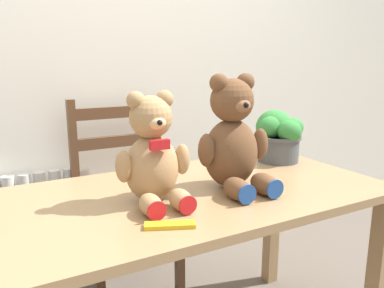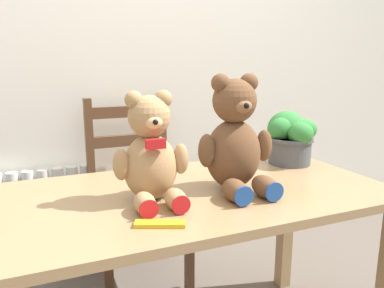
% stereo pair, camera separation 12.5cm
% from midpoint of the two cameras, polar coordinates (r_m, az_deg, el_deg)
% --- Properties ---
extents(wall_back, '(8.00, 0.04, 2.60)m').
position_cam_midpoint_polar(wall_back, '(2.15, -13.74, 15.91)').
color(wall_back, silver).
rests_on(wall_back, ground_plane).
extents(radiator, '(0.66, 0.10, 0.61)m').
position_cam_midpoint_polar(radiator, '(2.19, -27.01, -12.92)').
color(radiator, silver).
rests_on(radiator, ground_plane).
extents(dining_table, '(1.34, 0.71, 0.71)m').
position_cam_midpoint_polar(dining_table, '(1.37, -1.75, -11.16)').
color(dining_table, '#9E7A51').
rests_on(dining_table, ground_plane).
extents(wooden_chair_behind, '(0.44, 0.44, 0.97)m').
position_cam_midpoint_polar(wooden_chair_behind, '(1.99, -12.36, -8.10)').
color(wooden_chair_behind, brown).
rests_on(wooden_chair_behind, ground_plane).
extents(teddy_bear_left, '(0.25, 0.25, 0.36)m').
position_cam_midpoint_polar(teddy_bear_left, '(1.19, -8.96, -1.79)').
color(teddy_bear_left, tan).
rests_on(teddy_bear_left, dining_table).
extents(teddy_bear_right, '(0.28, 0.28, 0.41)m').
position_cam_midpoint_polar(teddy_bear_right, '(1.32, 3.60, 0.61)').
color(teddy_bear_right, brown).
rests_on(teddy_bear_right, dining_table).
extents(potted_plant, '(0.24, 0.24, 0.23)m').
position_cam_midpoint_polar(potted_plant, '(1.72, 10.98, 1.33)').
color(potted_plant, '#4C5156').
rests_on(potted_plant, dining_table).
extents(chocolate_bar, '(0.14, 0.09, 0.01)m').
position_cam_midpoint_polar(chocolate_bar, '(1.05, -6.89, -12.25)').
color(chocolate_bar, gold).
rests_on(chocolate_bar, dining_table).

